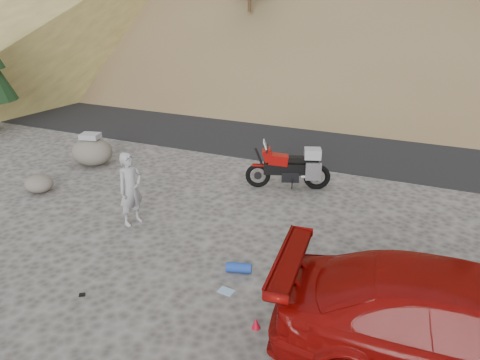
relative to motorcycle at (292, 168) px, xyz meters
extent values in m
plane|color=#43413E|center=(-1.58, -3.78, -0.61)|extent=(140.00, 140.00, 0.00)
cube|color=black|center=(-1.58, 5.22, -0.61)|extent=(120.00, 7.00, 0.05)
cylinder|color=#392414|center=(-19.58, 12.22, 2.96)|extent=(0.15, 0.15, 1.26)
torus|color=black|center=(-0.90, -0.32, -0.25)|extent=(0.71, 0.36, 0.71)
cylinder|color=black|center=(-0.90, -0.32, -0.25)|extent=(0.22, 0.13, 0.21)
torus|color=black|center=(0.67, 0.24, -0.25)|extent=(0.76, 0.40, 0.75)
cylinder|color=black|center=(0.67, 0.24, -0.25)|extent=(0.25, 0.16, 0.24)
cylinder|color=black|center=(-0.82, -0.29, 0.14)|extent=(0.40, 0.20, 0.87)
cylinder|color=black|center=(-0.67, -0.24, 0.55)|extent=(0.27, 0.64, 0.05)
cube|color=black|center=(-0.14, -0.05, -0.02)|extent=(1.30, 0.68, 0.32)
cube|color=black|center=(-0.04, -0.01, -0.23)|extent=(0.56, 0.47, 0.30)
cube|color=maroon|center=(-0.37, -0.13, 0.25)|extent=(0.64, 0.50, 0.33)
cube|color=maroon|center=(-0.64, -0.23, 0.38)|extent=(0.43, 0.45, 0.38)
cube|color=silver|center=(-0.71, -0.26, 0.66)|extent=(0.23, 0.35, 0.27)
cube|color=black|center=(0.11, 0.04, 0.27)|extent=(0.64, 0.42, 0.13)
cube|color=black|center=(0.50, 0.18, 0.23)|extent=(0.42, 0.31, 0.11)
cube|color=#B0AFB4|center=(0.63, -0.07, 0.01)|extent=(0.45, 0.27, 0.48)
cube|color=#B0AFB4|center=(0.44, 0.46, 0.01)|extent=(0.45, 0.27, 0.48)
cube|color=#94959A|center=(0.52, 0.19, 0.44)|extent=(0.55, 0.50, 0.28)
cube|color=maroon|center=(-0.90, -0.32, 0.07)|extent=(0.35, 0.23, 0.04)
cylinder|color=black|center=(0.08, -0.18, -0.42)|extent=(0.10, 0.22, 0.39)
cylinder|color=#B0AFB4|center=(0.52, 0.03, -0.18)|extent=(0.49, 0.26, 0.14)
imported|color=#94959A|center=(-2.85, -3.57, -0.61)|extent=(0.61, 0.76, 1.80)
ellipsoid|color=#504B44|center=(-6.44, -0.73, -0.17)|extent=(1.38, 1.18, 0.87)
cube|color=#94959A|center=(-6.44, -0.73, 0.35)|extent=(0.75, 0.64, 0.18)
ellipsoid|color=#504B44|center=(-6.37, -3.07, -0.37)|extent=(1.02, 0.97, 0.48)
cylinder|color=#1A3B9D|center=(0.35, -4.48, -0.51)|extent=(0.54, 0.34, 0.20)
cylinder|color=#1A3B9D|center=(1.87, -5.15, -0.49)|extent=(0.10, 0.10, 0.24)
cone|color=#A90B1F|center=(1.29, -5.90, -0.51)|extent=(0.17, 0.17, 0.20)
cube|color=black|center=(-2.01, -6.37, -0.59)|extent=(0.13, 0.12, 0.04)
cube|color=#83ABCB|center=(0.39, -5.18, -0.60)|extent=(0.32, 0.25, 0.01)
camera|label=1|loc=(3.58, -11.79, 4.71)|focal=35.00mm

